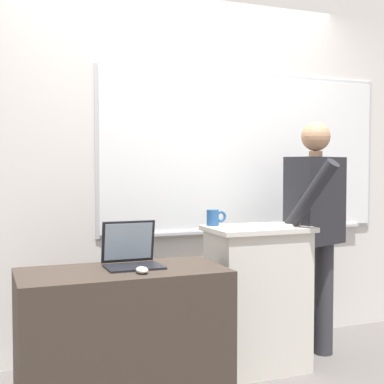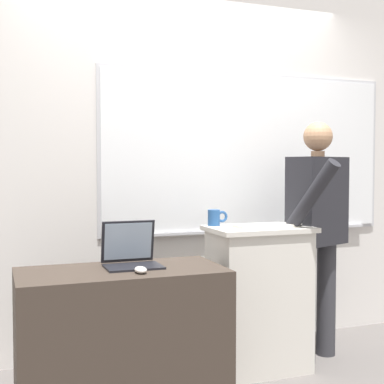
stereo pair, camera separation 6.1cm
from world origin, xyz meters
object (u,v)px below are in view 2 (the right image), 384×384
(computer_mouse_by_keyboard, at_px, (296,223))
(coffee_mug, at_px, (215,218))
(computer_mouse_by_laptop, at_px, (141,270))
(laptop, at_px, (130,252))
(lectern_podium, at_px, (259,298))
(side_desk, at_px, (122,341))
(person_presenter, at_px, (318,224))
(wireless_keyboard, at_px, (266,226))

(computer_mouse_by_keyboard, xyz_separation_m, coffee_mug, (-0.49, 0.18, 0.04))
(computer_mouse_by_laptop, distance_m, computer_mouse_by_keyboard, 1.20)
(laptop, xyz_separation_m, computer_mouse_by_keyboard, (1.13, 0.15, 0.10))
(lectern_podium, bearing_deg, laptop, -168.29)
(computer_mouse_by_laptop, xyz_separation_m, coffee_mug, (0.64, 0.55, 0.20))
(side_desk, relative_size, coffee_mug, 8.05)
(side_desk, xyz_separation_m, laptop, (0.07, 0.09, 0.46))
(person_presenter, height_order, computer_mouse_by_keyboard, person_presenter)
(wireless_keyboard, bearing_deg, laptop, -171.84)
(computer_mouse_by_keyboard, bearing_deg, computer_mouse_by_laptop, -161.82)
(side_desk, distance_m, laptop, 0.47)
(person_presenter, height_order, coffee_mug, person_presenter)
(side_desk, height_order, computer_mouse_by_keyboard, computer_mouse_by_keyboard)
(lectern_podium, bearing_deg, computer_mouse_by_laptop, -155.20)
(coffee_mug, bearing_deg, computer_mouse_by_laptop, -139.18)
(laptop, height_order, wireless_keyboard, laptop)
(wireless_keyboard, bearing_deg, side_desk, -167.19)
(computer_mouse_by_keyboard, bearing_deg, laptop, -172.61)
(lectern_podium, bearing_deg, wireless_keyboard, -68.76)
(person_presenter, distance_m, computer_mouse_by_laptop, 1.42)
(computer_mouse_by_keyboard, bearing_deg, side_desk, -168.78)
(lectern_podium, distance_m, side_desk, 0.99)
(lectern_podium, height_order, coffee_mug, coffee_mug)
(person_presenter, xyz_separation_m, computer_mouse_by_keyboard, (-0.21, -0.08, 0.02))
(computer_mouse_by_laptop, bearing_deg, computer_mouse_by_keyboard, 18.18)
(laptop, bearing_deg, computer_mouse_by_keyboard, 7.39)
(person_presenter, xyz_separation_m, coffee_mug, (-0.70, 0.10, 0.06))
(wireless_keyboard, relative_size, coffee_mug, 2.97)
(side_desk, bearing_deg, computer_mouse_by_laptop, -62.94)
(side_desk, xyz_separation_m, wireless_keyboard, (0.97, 0.22, 0.55))
(lectern_podium, height_order, person_presenter, person_presenter)
(laptop, xyz_separation_m, computer_mouse_by_laptop, (-0.00, -0.23, -0.06))
(person_presenter, height_order, laptop, person_presenter)
(laptop, bearing_deg, lectern_podium, 11.71)
(person_presenter, relative_size, wireless_keyboard, 4.01)
(side_desk, height_order, computer_mouse_by_laptop, computer_mouse_by_laptop)
(person_presenter, bearing_deg, wireless_keyboard, 171.31)
(person_presenter, bearing_deg, coffee_mug, 150.93)
(side_desk, bearing_deg, computer_mouse_by_keyboard, 11.22)
(wireless_keyboard, distance_m, computer_mouse_by_laptop, 0.98)
(side_desk, relative_size, wireless_keyboard, 2.71)
(laptop, bearing_deg, coffee_mug, 27.12)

